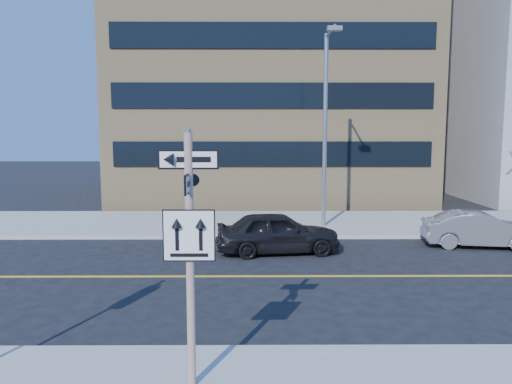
{
  "coord_description": "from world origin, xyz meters",
  "views": [
    {
      "loc": [
        0.97,
        -10.02,
        4.17
      ],
      "look_at": [
        1.06,
        4.0,
        2.46
      ],
      "focal_mm": 35.0,
      "sensor_mm": 36.0,
      "label": 1
    }
  ],
  "objects_px": {
    "sign_pole": "(190,245)",
    "parked_car_b": "(480,229)",
    "parked_car_a": "(278,232)",
    "streetlight_a": "(326,117)"
  },
  "relations": [
    {
      "from": "sign_pole",
      "to": "parked_car_b",
      "type": "distance_m",
      "value": 13.8
    },
    {
      "from": "parked_car_a",
      "to": "streetlight_a",
      "type": "xyz_separation_m",
      "value": [
        2.17,
        3.94,
        4.03
      ]
    },
    {
      "from": "parked_car_a",
      "to": "streetlight_a",
      "type": "bearing_deg",
      "value": -36.28
    },
    {
      "from": "sign_pole",
      "to": "parked_car_b",
      "type": "height_order",
      "value": "sign_pole"
    },
    {
      "from": "parked_car_a",
      "to": "streetlight_a",
      "type": "height_order",
      "value": "streetlight_a"
    },
    {
      "from": "streetlight_a",
      "to": "parked_car_b",
      "type": "bearing_deg",
      "value": -31.11
    },
    {
      "from": "parked_car_b",
      "to": "streetlight_a",
      "type": "height_order",
      "value": "streetlight_a"
    },
    {
      "from": "sign_pole",
      "to": "parked_car_b",
      "type": "xyz_separation_m",
      "value": [
        9.17,
        10.15,
        -1.79
      ]
    },
    {
      "from": "parked_car_b",
      "to": "sign_pole",
      "type": "bearing_deg",
      "value": 146.57
    },
    {
      "from": "parked_car_b",
      "to": "streetlight_a",
      "type": "bearing_deg",
      "value": 67.58
    }
  ]
}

